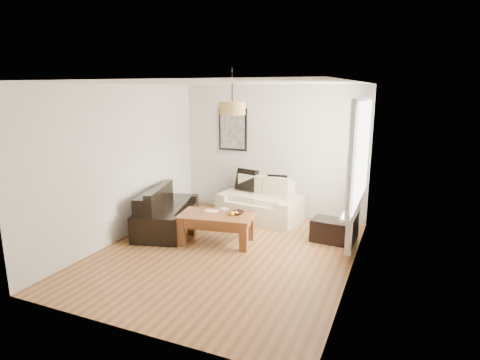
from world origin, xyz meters
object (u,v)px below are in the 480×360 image
at_px(sofa_leather, 167,211).
at_px(coffee_table, 216,228).
at_px(ottoman, 332,230).
at_px(loveseat_cream, 260,200).

distance_m(sofa_leather, coffee_table, 1.14).
xyz_separation_m(sofa_leather, ottoman, (2.88, 0.59, -0.17)).
bearing_deg(sofa_leather, loveseat_cream, -64.23).
relative_size(sofa_leather, coffee_table, 1.37).
bearing_deg(ottoman, sofa_leather, -168.46).
bearing_deg(coffee_table, sofa_leather, 168.57).
distance_m(loveseat_cream, ottoman, 1.66).
bearing_deg(loveseat_cream, sofa_leather, -130.62).
xyz_separation_m(loveseat_cream, coffee_table, (-0.25, -1.44, -0.14)).
xyz_separation_m(loveseat_cream, sofa_leather, (-1.36, -1.21, -0.03)).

